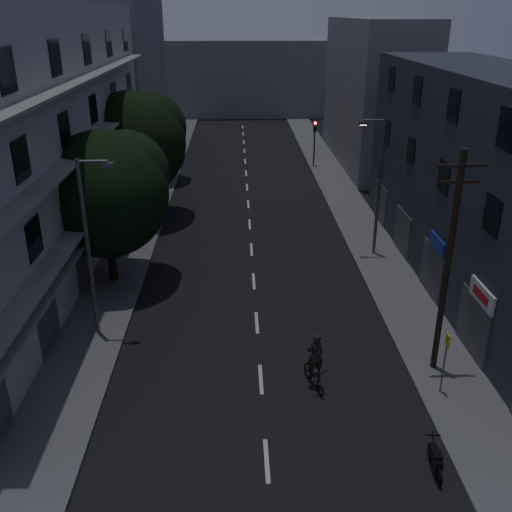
{
  "coord_description": "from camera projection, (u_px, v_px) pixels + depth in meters",
  "views": [
    {
      "loc": [
        -0.86,
        -12.46,
        13.55
      ],
      "look_at": [
        0.0,
        12.0,
        3.0
      ],
      "focal_mm": 40.0,
      "sensor_mm": 36.0,
      "label": 1
    }
  ],
  "objects": [
    {
      "name": "tree_mid",
      "position": [
        135.0,
        140.0,
        38.33
      ],
      "size": [
        7.04,
        7.04,
        8.67
      ],
      "color": "black",
      "rests_on": "sidewalk_left"
    },
    {
      "name": "building_far_right",
      "position": [
        373.0,
        93.0,
        53.19
      ],
      "size": [
        6.0,
        20.0,
        13.0
      ],
      "primitive_type": "cube",
      "color": "slate",
      "rests_on": "ground"
    },
    {
      "name": "ground",
      "position": [
        250.0,
        222.0,
        39.77
      ],
      "size": [
        160.0,
        160.0,
        0.0
      ],
      "primitive_type": "plane",
      "color": "black",
      "rests_on": "ground"
    },
    {
      "name": "bus_stop_sign",
      "position": [
        446.0,
        353.0,
        21.11
      ],
      "size": [
        0.06,
        0.35,
        2.52
      ],
      "color": "#595B60",
      "rests_on": "sidewalk_right"
    },
    {
      "name": "building_left",
      "position": [
        27.0,
        145.0,
        30.2
      ],
      "size": [
        7.0,
        36.0,
        14.0
      ],
      "color": "#B4B4AF",
      "rests_on": "ground"
    },
    {
      "name": "street_lamp_left_far",
      "position": [
        150.0,
        146.0,
        41.07
      ],
      "size": [
        1.51,
        0.25,
        8.0
      ],
      "color": "#54565B",
      "rests_on": "sidewalk_left"
    },
    {
      "name": "tree_far",
      "position": [
        155.0,
        131.0,
        47.6
      ],
      "size": [
        5.34,
        5.34,
        6.6
      ],
      "color": "black",
      "rests_on": "sidewalk_left"
    },
    {
      "name": "sidewalk_right",
      "position": [
        356.0,
        220.0,
        39.98
      ],
      "size": [
        3.0,
        90.0,
        0.15
      ],
      "primitive_type": "cube",
      "color": "#565659",
      "rests_on": "ground"
    },
    {
      "name": "cyclist",
      "position": [
        314.0,
        369.0,
        22.06
      ],
      "size": [
        1.14,
        1.97,
        2.36
      ],
      "rotation": [
        0.0,
        0.0,
        0.28
      ],
      "color": "black",
      "rests_on": "ground"
    },
    {
      "name": "building_far_left",
      "position": [
        125.0,
        71.0,
        57.33
      ],
      "size": [
        6.0,
        20.0,
        16.0
      ],
      "primitive_type": "cube",
      "color": "slate",
      "rests_on": "ground"
    },
    {
      "name": "traffic_signal_far_left",
      "position": [
        173.0,
        137.0,
        51.25
      ],
      "size": [
        0.28,
        0.37,
        4.1
      ],
      "color": "black",
      "rests_on": "sidewalk_left"
    },
    {
      "name": "street_lamp_right",
      "position": [
        378.0,
        181.0,
        32.55
      ],
      "size": [
        1.51,
        0.25,
        8.0
      ],
      "color": "#515358",
      "rests_on": "sidewalk_right"
    },
    {
      "name": "tree_near",
      "position": [
        106.0,
        189.0,
        29.0
      ],
      "size": [
        6.53,
        6.53,
        8.06
      ],
      "color": "black",
      "rests_on": "sidewalk_left"
    },
    {
      "name": "utility_pole",
      "position": [
        448.0,
        261.0,
        21.49
      ],
      "size": [
        1.8,
        0.24,
        9.0
      ],
      "color": "black",
      "rests_on": "sidewalk_right"
    },
    {
      "name": "motorcycle",
      "position": [
        435.0,
        460.0,
        18.1
      ],
      "size": [
        0.49,
        1.69,
        1.09
      ],
      "rotation": [
        0.0,
        0.0,
        -0.09
      ],
      "color": "black",
      "rests_on": "ground"
    },
    {
      "name": "building_far_end",
      "position": [
        241.0,
        78.0,
        79.1
      ],
      "size": [
        24.0,
        8.0,
        10.0
      ],
      "primitive_type": "cube",
      "color": "slate",
      "rests_on": "ground"
    },
    {
      "name": "street_lamp_left_near",
      "position": [
        90.0,
        242.0,
        24.02
      ],
      "size": [
        1.51,
        0.25,
        8.0
      ],
      "color": "slate",
      "rests_on": "sidewalk_left"
    },
    {
      "name": "sidewalk_left",
      "position": [
        142.0,
        222.0,
        39.5
      ],
      "size": [
        3.0,
        90.0,
        0.15
      ],
      "primitive_type": "cube",
      "color": "#565659",
      "rests_on": "ground"
    },
    {
      "name": "lane_markings",
      "position": [
        248.0,
        195.0,
        45.51
      ],
      "size": [
        0.15,
        60.5,
        0.01
      ],
      "color": "beige",
      "rests_on": "ground"
    },
    {
      "name": "traffic_signal_far_right",
      "position": [
        315.0,
        134.0,
        52.44
      ],
      "size": [
        0.28,
        0.37,
        4.1
      ],
      "color": "black",
      "rests_on": "sidewalk_right"
    },
    {
      "name": "building_right",
      "position": [
        499.0,
        190.0,
        27.88
      ],
      "size": [
        6.19,
        28.0,
        11.0
      ],
      "color": "#282D36",
      "rests_on": "ground"
    }
  ]
}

